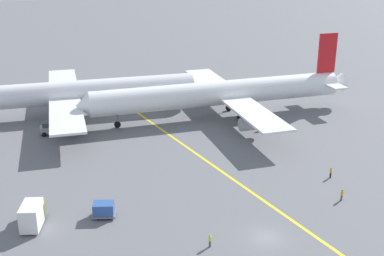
{
  "coord_description": "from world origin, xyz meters",
  "views": [
    {
      "loc": [
        -32.39,
        -45.94,
        35.6
      ],
      "look_at": [
        4.08,
        30.87,
        4.0
      ],
      "focal_mm": 46.96,
      "sensor_mm": 36.0,
      "label": 1
    }
  ],
  "objects_px": {
    "airliner_being_pushed": "(221,93)",
    "pushback_tug": "(53,128)",
    "gse_container_dolly_flat": "(104,209)",
    "ground_crew_marshaller_foreground": "(331,173)",
    "ground_crew_ramp_agent_by_cones": "(210,240)",
    "ground_crew_wing_walker_right": "(342,195)",
    "gse_catering_truck_tall": "(33,214)",
    "airliner_at_gate_left": "(74,93)"
  },
  "relations": [
    {
      "from": "airliner_being_pushed",
      "to": "pushback_tug",
      "type": "distance_m",
      "value": 35.33
    },
    {
      "from": "gse_container_dolly_flat",
      "to": "ground_crew_marshaller_foreground",
      "type": "xyz_separation_m",
      "value": [
        36.3,
        -3.68,
        -0.27
      ]
    },
    {
      "from": "airliner_being_pushed",
      "to": "ground_crew_marshaller_foreground",
      "type": "height_order",
      "value": "airliner_being_pushed"
    },
    {
      "from": "gse_container_dolly_flat",
      "to": "ground_crew_ramp_agent_by_cones",
      "type": "bearing_deg",
      "value": -52.09
    },
    {
      "from": "pushback_tug",
      "to": "ground_crew_wing_walker_right",
      "type": "distance_m",
      "value": 56.29
    },
    {
      "from": "gse_catering_truck_tall",
      "to": "ground_crew_wing_walker_right",
      "type": "relative_size",
      "value": 3.69
    },
    {
      "from": "gse_catering_truck_tall",
      "to": "ground_crew_marshaller_foreground",
      "type": "height_order",
      "value": "gse_catering_truck_tall"
    },
    {
      "from": "gse_container_dolly_flat",
      "to": "ground_crew_marshaller_foreground",
      "type": "relative_size",
      "value": 2.2
    },
    {
      "from": "ground_crew_ramp_agent_by_cones",
      "to": "ground_crew_wing_walker_right",
      "type": "bearing_deg",
      "value": 5.86
    },
    {
      "from": "ground_crew_marshaller_foreground",
      "to": "airliner_being_pushed",
      "type": "bearing_deg",
      "value": 92.72
    },
    {
      "from": "airliner_being_pushed",
      "to": "gse_catering_truck_tall",
      "type": "distance_m",
      "value": 52.27
    },
    {
      "from": "gse_catering_truck_tall",
      "to": "airliner_being_pushed",
      "type": "bearing_deg",
      "value": 33.01
    },
    {
      "from": "gse_container_dolly_flat",
      "to": "ground_crew_ramp_agent_by_cones",
      "type": "relative_size",
      "value": 2.18
    },
    {
      "from": "airliner_being_pushed",
      "to": "ground_crew_wing_walker_right",
      "type": "relative_size",
      "value": 35.13
    },
    {
      "from": "airliner_being_pushed",
      "to": "gse_catering_truck_tall",
      "type": "bearing_deg",
      "value": -146.99
    },
    {
      "from": "pushback_tug",
      "to": "airliner_at_gate_left",
      "type": "bearing_deg",
      "value": 55.04
    },
    {
      "from": "ground_crew_wing_walker_right",
      "to": "ground_crew_marshaller_foreground",
      "type": "relative_size",
      "value": 0.99
    },
    {
      "from": "pushback_tug",
      "to": "ground_crew_wing_walker_right",
      "type": "bearing_deg",
      "value": -54.34
    },
    {
      "from": "airliner_being_pushed",
      "to": "gse_container_dolly_flat",
      "type": "relative_size",
      "value": 15.85
    },
    {
      "from": "pushback_tug",
      "to": "ground_crew_ramp_agent_by_cones",
      "type": "relative_size",
      "value": 4.99
    },
    {
      "from": "airliner_being_pushed",
      "to": "ground_crew_ramp_agent_by_cones",
      "type": "xyz_separation_m",
      "value": [
        -24.82,
        -42.94,
        -4.39
      ]
    },
    {
      "from": "airliner_at_gate_left",
      "to": "gse_container_dolly_flat",
      "type": "relative_size",
      "value": 14.94
    },
    {
      "from": "airliner_at_gate_left",
      "to": "gse_catering_truck_tall",
      "type": "height_order",
      "value": "airliner_at_gate_left"
    },
    {
      "from": "gse_catering_truck_tall",
      "to": "pushback_tug",
      "type": "bearing_deg",
      "value": 74.94
    },
    {
      "from": "gse_catering_truck_tall",
      "to": "ground_crew_marshaller_foreground",
      "type": "relative_size",
      "value": 3.65
    },
    {
      "from": "gse_catering_truck_tall",
      "to": "ground_crew_wing_walker_right",
      "type": "bearing_deg",
      "value": -16.23
    },
    {
      "from": "pushback_tug",
      "to": "ground_crew_marshaller_foreground",
      "type": "bearing_deg",
      "value": -47.11
    },
    {
      "from": "airliner_at_gate_left",
      "to": "pushback_tug",
      "type": "xyz_separation_m",
      "value": [
        -6.49,
        -9.29,
        -3.92
      ]
    },
    {
      "from": "ground_crew_wing_walker_right",
      "to": "ground_crew_marshaller_foreground",
      "type": "bearing_deg",
      "value": 62.16
    },
    {
      "from": "ground_crew_marshaller_foreground",
      "to": "ground_crew_wing_walker_right",
      "type": "bearing_deg",
      "value": -117.84
    },
    {
      "from": "gse_container_dolly_flat",
      "to": "gse_catering_truck_tall",
      "type": "relative_size",
      "value": 0.6
    },
    {
      "from": "airliner_at_gate_left",
      "to": "gse_catering_truck_tall",
      "type": "bearing_deg",
      "value": -109.91
    },
    {
      "from": "airliner_being_pushed",
      "to": "ground_crew_wing_walker_right",
      "type": "bearing_deg",
      "value": -92.67
    },
    {
      "from": "airliner_being_pushed",
      "to": "gse_container_dolly_flat",
      "type": "distance_m",
      "value": 46.23
    },
    {
      "from": "ground_crew_wing_walker_right",
      "to": "ground_crew_ramp_agent_by_cones",
      "type": "height_order",
      "value": "ground_crew_ramp_agent_by_cones"
    },
    {
      "from": "airliner_at_gate_left",
      "to": "ground_crew_marshaller_foreground",
      "type": "height_order",
      "value": "airliner_at_gate_left"
    },
    {
      "from": "airliner_at_gate_left",
      "to": "ground_crew_wing_walker_right",
      "type": "bearing_deg",
      "value": -64.43
    },
    {
      "from": "airliner_being_pushed",
      "to": "ground_crew_wing_walker_right",
      "type": "xyz_separation_m",
      "value": [
        -1.89,
        -40.59,
        -4.41
      ]
    },
    {
      "from": "ground_crew_ramp_agent_by_cones",
      "to": "ground_crew_marshaller_foreground",
      "type": "bearing_deg",
      "value": 18.79
    },
    {
      "from": "ground_crew_ramp_agent_by_cones",
      "to": "airliner_at_gate_left",
      "type": "bearing_deg",
      "value": 93.39
    },
    {
      "from": "airliner_at_gate_left",
      "to": "gse_container_dolly_flat",
      "type": "height_order",
      "value": "airliner_at_gate_left"
    },
    {
      "from": "gse_container_dolly_flat",
      "to": "ground_crew_ramp_agent_by_cones",
      "type": "distance_m",
      "value": 16.06
    }
  ]
}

